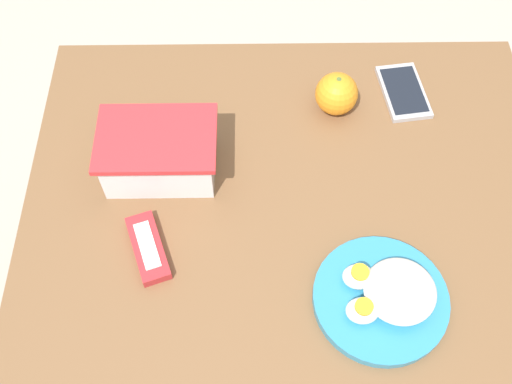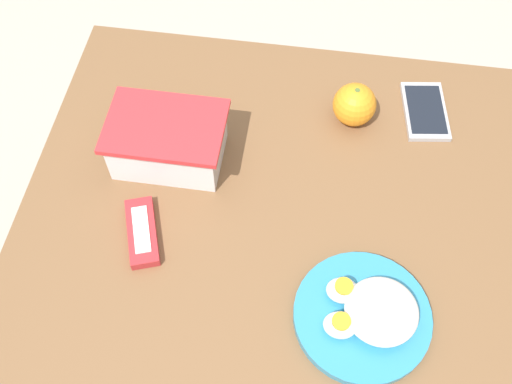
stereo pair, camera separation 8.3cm
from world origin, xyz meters
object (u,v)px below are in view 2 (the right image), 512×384
candy_bar (142,232)px  cell_phone (425,111)px  food_container (169,143)px  orange_fruit (354,105)px  rice_plate (367,314)px

candy_bar → cell_phone: bearing=35.5°
food_container → orange_fruit: 0.34m
candy_bar → cell_phone: (0.46, 0.33, -0.00)m
orange_fruit → rice_plate: size_ratio=0.38×
orange_fruit → rice_plate: (0.04, -0.39, -0.02)m
cell_phone → food_container: bearing=-159.5°
candy_bar → food_container: bearing=85.8°
rice_plate → candy_bar: bearing=166.0°
food_container → rice_plate: food_container is taller
food_container → rice_plate: bearing=-35.2°
orange_fruit → candy_bar: size_ratio=0.60×
candy_bar → cell_phone: size_ratio=0.91×
candy_bar → orange_fruit: bearing=42.2°
food_container → orange_fruit: food_container is taller
orange_fruit → food_container: bearing=-156.8°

